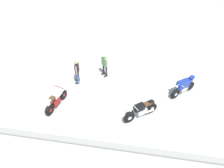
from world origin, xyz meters
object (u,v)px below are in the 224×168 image
object	(u,v)px
motorcycle_blue_sportbike	(183,86)
person_in_black_shirt	(77,71)
motorcycle_cream_vintage	(56,100)
motorcycle_black_cruiser	(141,110)
person_in_green_shirt	(105,64)

from	to	relation	value
motorcycle_blue_sportbike	person_in_black_shirt	distance (m)	6.66
motorcycle_cream_vintage	person_in_black_shirt	xyz separation A→B (m)	(-0.61, -2.31, 0.46)
motorcycle_blue_sportbike	person_in_black_shirt	bearing A→B (deg)	-44.32
motorcycle_black_cruiser	motorcycle_blue_sportbike	bearing A→B (deg)	-173.56
motorcycle_black_cruiser	motorcycle_cream_vintage	world-z (taller)	motorcycle_black_cruiser
motorcycle_cream_vintage	motorcycle_black_cruiser	bearing A→B (deg)	-77.64
person_in_green_shirt	motorcycle_black_cruiser	bearing A→B (deg)	81.46
motorcycle_blue_sportbike	person_in_green_shirt	xyz separation A→B (m)	(5.04, -1.10, 0.36)
motorcycle_black_cruiser	motorcycle_cream_vintage	xyz separation A→B (m)	(4.83, -0.07, -0.03)
motorcycle_blue_sportbike	person_in_green_shirt	size ratio (longest dim) A/B	0.92
person_in_black_shirt	motorcycle_cream_vintage	bearing A→B (deg)	66.20
person_in_black_shirt	person_in_green_shirt	distance (m)	1.91
motorcycle_cream_vintage	person_in_black_shirt	distance (m)	2.43
motorcycle_black_cruiser	person_in_black_shirt	world-z (taller)	person_in_black_shirt
motorcycle_blue_sportbike	person_in_green_shirt	distance (m)	5.17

